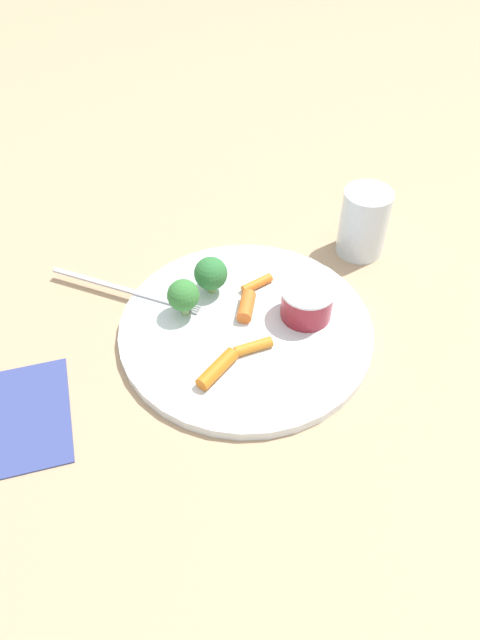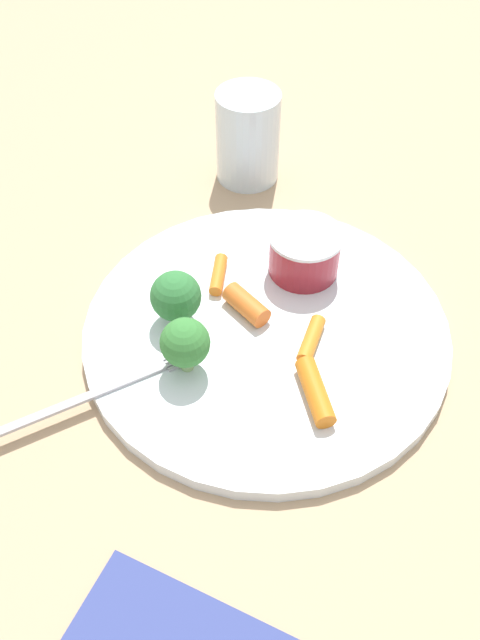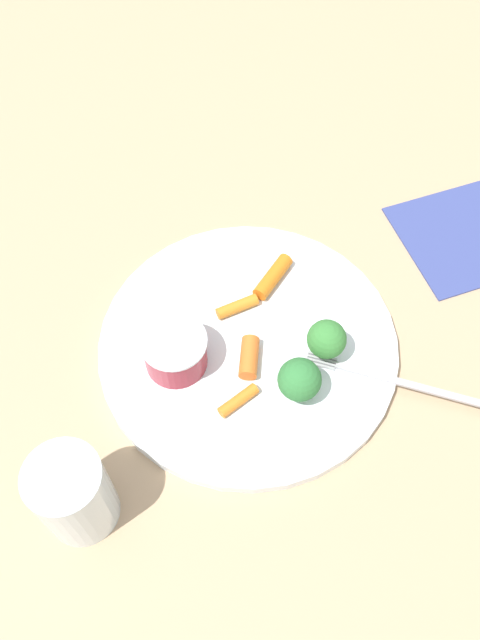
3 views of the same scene
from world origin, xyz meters
name	(u,v)px [view 2 (image 2 of 3)]	position (x,y,z in m)	size (l,w,h in m)	color
ground_plane	(266,336)	(0.00, 0.00, 0.00)	(2.40, 2.40, 0.00)	tan
plate	(266,331)	(0.00, 0.00, 0.01)	(0.29, 0.29, 0.01)	white
sauce_cup	(304,252)	(-0.07, -0.02, 0.03)	(0.06, 0.06, 0.04)	maroon
broccoli_floret_0	(185,343)	(0.07, -0.02, 0.04)	(0.04, 0.04, 0.05)	#8CB36F
broccoli_floret_1	(176,297)	(0.04, -0.06, 0.04)	(0.04, 0.04, 0.05)	#86B364
carrot_stick_0	(315,392)	(0.03, 0.07, 0.02)	(0.02, 0.02, 0.05)	orange
carrot_stick_1	(243,307)	(0.00, -0.02, 0.02)	(0.02, 0.02, 0.04)	orange
carrot_stick_2	(311,339)	(-0.01, 0.04, 0.02)	(0.01, 0.01, 0.04)	orange
carrot_stick_3	(218,274)	(-0.01, -0.06, 0.02)	(0.01, 0.01, 0.04)	orange
fork	(79,400)	(0.14, -0.05, 0.01)	(0.19, 0.07, 0.00)	#AEABB0
drinking_glass	(248,137)	(-0.14, -0.15, 0.04)	(0.06, 0.06, 0.09)	silver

